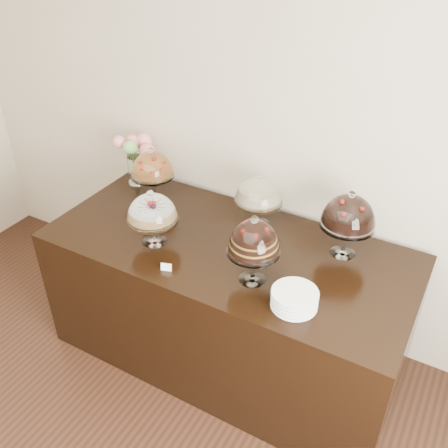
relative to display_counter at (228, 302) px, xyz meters
The scene contains 10 objects.
wall_back 1.19m from the display_counter, 94.17° to the left, with size 5.00×0.04×3.00m, color #BFB49A.
display_counter is the anchor object (origin of this frame).
cake_stand_sugar_sponge 0.80m from the display_counter, 155.76° to the right, with size 0.30×0.30×0.35m.
cake_stand_choco_layer 0.79m from the display_counter, 38.15° to the right, with size 0.28×0.28×0.41m.
cake_stand_cheesecake 0.74m from the display_counter, 81.34° to the left, with size 0.30×0.30×0.35m.
cake_stand_dark_choco 0.98m from the display_counter, 23.16° to the left, with size 0.31×0.31×0.41m.
cake_stand_fruit_tart 1.01m from the display_counter, 162.17° to the left, with size 0.29×0.29×0.38m.
flower_vase 1.21m from the display_counter, 158.97° to the left, with size 0.28×0.24×0.36m.
plate_stack 0.79m from the display_counter, 28.46° to the right, with size 0.23×0.23×0.09m.
price_card_left 0.63m from the display_counter, 116.21° to the right, with size 0.06×0.01×0.04m, color white.
Camera 1 is at (1.19, 0.36, 2.64)m, focal length 40.00 mm.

